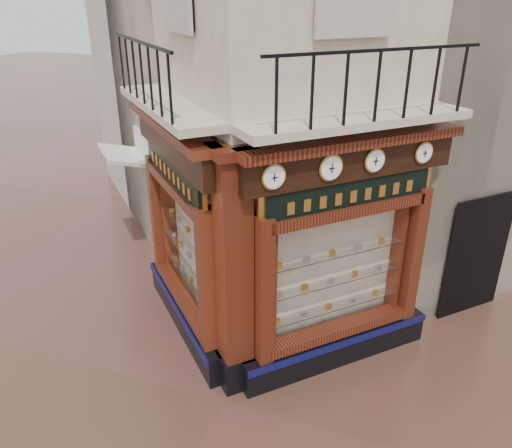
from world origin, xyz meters
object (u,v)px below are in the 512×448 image
at_px(signboard_right, 351,195).
at_px(clock_d, 423,153).
at_px(clock_c, 374,161).
at_px(clock_b, 331,168).
at_px(awning, 136,255).
at_px(corner_pilaster, 234,279).
at_px(clock_a, 273,177).
at_px(signboard_left, 173,173).

bearing_deg(signboard_right, clock_d, -5.33).
bearing_deg(clock_c, clock_b, -180.00).
bearing_deg(clock_c, clock_d, -0.00).
bearing_deg(awning, clock_d, -147.76).
bearing_deg(clock_b, corner_pilaster, 161.68).
relative_size(clock_a, clock_c, 1.00).
distance_m(corner_pilaster, signboard_right, 2.12).
height_order(clock_a, signboard_left, clock_a).
bearing_deg(clock_b, clock_a, 180.00).
bearing_deg(awning, corner_pilaster, -174.31).
relative_size(awning, signboard_left, 0.69).
height_order(clock_a, awning, clock_a).
relative_size(corner_pilaster, clock_d, 11.79).
height_order(clock_a, clock_d, clock_a).
bearing_deg(clock_b, signboard_right, 13.49).
distance_m(clock_b, signboard_left, 2.75).
bearing_deg(signboard_right, clock_a, -175.28).
distance_m(clock_d, awning, 7.39).
relative_size(awning, signboard_right, 0.68).
relative_size(clock_a, awning, 0.24).
xyz_separation_m(awning, signboard_right, (5.36, -2.18, 3.10)).
distance_m(signboard_left, signboard_right, 2.92).
bearing_deg(awning, signboard_right, -157.14).
bearing_deg(clock_a, corner_pilaster, 133.84).
bearing_deg(clock_b, clock_c, 0.00).
relative_size(clock_c, signboard_right, 0.16).
distance_m(corner_pilaster, clock_c, 2.66).
height_order(clock_a, clock_c, same).
height_order(awning, signboard_left, signboard_left).
bearing_deg(clock_b, awning, 108.18).
bearing_deg(signboard_right, signboard_left, 135.00).
relative_size(clock_a, clock_b, 0.93).
xyz_separation_m(clock_b, awning, (-5.12, 2.59, -3.62)).
distance_m(corner_pilaster, clock_b, 2.15).
distance_m(clock_d, signboard_left, 3.95).
xyz_separation_m(corner_pilaster, signboard_left, (-1.46, 1.01, 1.15)).
height_order(clock_b, clock_c, clock_b).
bearing_deg(signboard_right, clock_c, -21.60).
distance_m(corner_pilaster, clock_d, 3.41).
relative_size(clock_b, awning, 0.26).
bearing_deg(clock_a, clock_c, 0.00).
xyz_separation_m(clock_b, clock_d, (1.16, 1.16, 0.00)).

